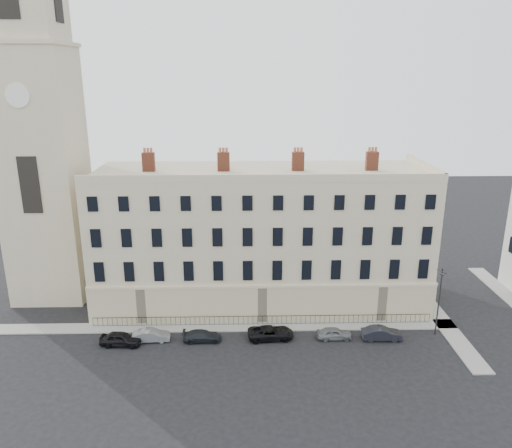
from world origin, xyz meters
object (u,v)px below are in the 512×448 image
object	(u,v)px
car_b	(151,335)
car_f	(382,334)
car_c	(202,336)
car_d	(271,333)
car_e	(334,333)
car_a	(121,339)
streetlamp	(439,299)

from	to	relation	value
car_b	car_f	xyz separation A→B (m)	(22.61, -0.28, 0.05)
car_c	car_d	distance (m)	6.76
car_d	car_e	world-z (taller)	car_d
car_b	car_a	bearing A→B (deg)	101.51
car_c	car_f	size ratio (longest dim) A/B	0.96
car_d	car_e	size ratio (longest dim) A/B	1.32
car_d	streetlamp	bearing A→B (deg)	-92.78
car_a	car_e	world-z (taller)	car_a
car_c	streetlamp	bearing A→B (deg)	-89.73
car_a	car_d	bearing A→B (deg)	-82.67
car_e	car_f	distance (m)	4.63
car_c	car_a	bearing A→B (deg)	92.94
car_b	streetlamp	xyz separation A→B (m)	(28.24, 0.51, 3.35)
car_b	streetlamp	size ratio (longest dim) A/B	0.51
car_a	car_f	xyz separation A→B (m)	(25.39, 0.45, -0.03)
car_a	car_b	xyz separation A→B (m)	(2.79, 0.73, -0.08)
car_a	streetlamp	world-z (taller)	streetlamp
car_f	streetlamp	world-z (taller)	streetlamp
car_b	car_d	distance (m)	11.73
car_f	car_b	bearing A→B (deg)	90.75
car_a	car_f	world-z (taller)	car_a
car_a	car_d	size ratio (longest dim) A/B	0.87
car_a	car_c	xyz separation A→B (m)	(7.77, 0.58, -0.13)
car_c	car_e	bearing A→B (deg)	-90.80
car_c	car_f	bearing A→B (deg)	-91.78
car_d	streetlamp	world-z (taller)	streetlamp
car_a	car_b	bearing A→B (deg)	-71.60
car_b	streetlamp	bearing A→B (deg)	-92.03
car_b	car_e	size ratio (longest dim) A/B	1.05
car_a	streetlamp	xyz separation A→B (m)	(31.03, 1.24, 3.27)
car_d	car_b	bearing A→B (deg)	86.82
streetlamp	car_d	bearing A→B (deg)	156.58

